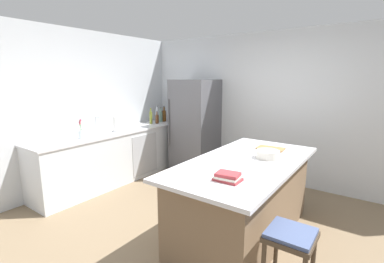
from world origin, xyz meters
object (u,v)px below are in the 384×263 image
vinegar_bottle (171,116)px  whiskey_bottle (164,116)px  refrigerator (195,126)px  syrup_bottle (157,119)px  cutting_board (271,148)px  kitchen_island (244,198)px  gin_bottle (161,116)px  bar_stool (290,245)px  sink_faucet (97,124)px  cookbook_stack (228,177)px  paper_towel_roll (116,124)px  olive_oil_bottle (151,117)px  soda_bottle (157,116)px  mixing_bowl (268,154)px  flower_vase (81,133)px

vinegar_bottle → whiskey_bottle: (-0.11, -0.10, 0.01)m
refrigerator → vinegar_bottle: (-0.75, 0.17, 0.13)m
syrup_bottle → refrigerator: bearing=15.3°
vinegar_bottle → cutting_board: 2.78m
kitchen_island → gin_bottle: 3.11m
bar_stool → kitchen_island: bearing=134.8°
sink_faucet → cutting_board: sink_faucet is taller
bar_stool → cookbook_stack: bearing=172.1°
bar_stool → whiskey_bottle: bearing=145.1°
syrup_bottle → paper_towel_roll: bearing=-89.6°
olive_oil_bottle → cookbook_stack: size_ratio=1.36×
whiskey_bottle → cutting_board: bearing=-19.6°
refrigerator → sink_faucet: 1.82m
refrigerator → soda_bottle: (-0.87, -0.13, 0.15)m
whiskey_bottle → syrup_bottle: (0.06, -0.29, -0.03)m
paper_towel_roll → refrigerator: bearing=58.1°
olive_oil_bottle → mixing_bowl: (2.81, -0.99, -0.08)m
whiskey_bottle → gin_bottle: (-0.02, -0.09, -0.01)m
soda_bottle → syrup_bottle: bearing=-52.3°
soda_bottle → whiskey_bottle: bearing=86.8°
kitchen_island → vinegar_bottle: (-2.52, 1.71, 0.56)m
refrigerator → sink_faucet: (-0.89, -1.58, 0.17)m
refrigerator → bar_stool: bearing=-42.3°
kitchen_island → bar_stool: size_ratio=3.21×
refrigerator → whiskey_bottle: refrigerator is taller
kitchen_island → mixing_bowl: mixing_bowl is taller
refrigerator → paper_towel_roll: refrigerator is taller
gin_bottle → refrigerator: bearing=1.1°
paper_towel_roll → gin_bottle: paper_towel_roll is taller
paper_towel_roll → vinegar_bottle: 1.44m
whiskey_bottle → gin_bottle: whiskey_bottle is taller
vinegar_bottle → gin_bottle: 0.23m
flower_vase → soda_bottle: 1.83m
gin_bottle → cookbook_stack: size_ratio=1.26×
paper_towel_roll → soda_bottle: bearing=93.8°
paper_towel_roll → mixing_bowl: size_ratio=1.17×
refrigerator → mixing_bowl: size_ratio=6.69×
refrigerator → soda_bottle: refrigerator is taller
whiskey_bottle → cutting_board: (2.68, -0.96, -0.11)m
paper_towel_roll → whiskey_bottle: size_ratio=0.98×
sink_faucet → cookbook_stack: (2.79, -0.61, -0.11)m
bar_stool → olive_oil_bottle: bearing=149.8°
flower_vase → paper_towel_roll: size_ratio=0.98×
gin_bottle → syrup_bottle: (0.08, -0.20, -0.02)m
whiskey_bottle → vinegar_bottle: bearing=42.0°
vinegar_bottle → syrup_bottle: size_ratio=1.18×
kitchen_island → cutting_board: bearing=85.6°
bar_stool → syrup_bottle: bearing=148.0°
refrigerator → flower_vase: 2.10m
vinegar_bottle → cutting_board: vinegar_bottle is taller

